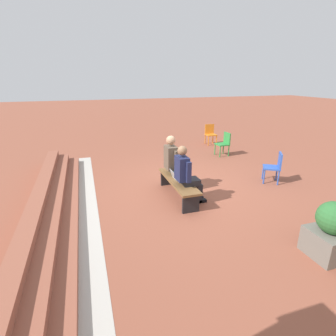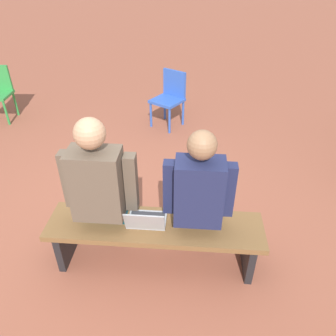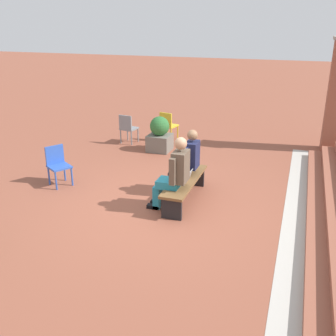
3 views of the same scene
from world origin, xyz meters
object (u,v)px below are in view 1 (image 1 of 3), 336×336
Objects in this scene: bench at (178,183)px; plastic_chair_near_bench_left at (210,133)px; plastic_chair_near_bench_right at (275,166)px; planter at (331,232)px; person_student at (186,173)px; plastic_chair_foreground at (224,142)px; person_adult at (175,162)px; laptop at (177,177)px.

plastic_chair_near_bench_left reaches higher than bench.
planter is (-2.88, 1.26, -0.04)m from plastic_chair_near_bench_right.
plastic_chair_foreground is at bearing -40.69° from person_student.
person_adult reaches higher than person_student.
plastic_chair_foreground is at bearing -12.71° from planter.
person_adult is 3.55m from planter.
bench is at bearing 28.95° from planter.
plastic_chair_near_bench_right is 0.89× the size of planter.
person_student is 5.79m from plastic_chair_near_bench_left.
planter is (-5.65, 1.27, -0.04)m from plastic_chair_foreground.
person_adult is at bearing 131.47° from plastic_chair_foreground.
person_student is 2.78m from plastic_chair_near_bench_right.
planter reaches higher than laptop.
planter is (-7.36, 1.57, -0.04)m from plastic_chair_near_bench_left.
person_adult reaches higher than bench.
person_adult is at bearing -9.56° from bench.
planter is at bearing 167.94° from plastic_chair_near_bench_left.
laptop is 0.34× the size of planter.
planter is (-2.86, -1.56, -0.06)m from laptop.
plastic_chair_foreground is 0.89× the size of planter.
laptop is at bearing 9.84° from bench.
bench is 2.14× the size of plastic_chair_foreground.
plastic_chair_foreground is (2.85, -2.82, 0.13)m from bench.
plastic_chair_foreground is 1.74m from plastic_chair_near_bench_left.
laptop is at bearing 10.91° from person_student.
planter is at bearing -151.05° from bench.
person_student is 1.61× the size of plastic_chair_foreground.
person_adult reaches higher than laptop.
planter reaches higher than bench.
person_student is at bearing 148.17° from plastic_chair_near_bench_left.
person_student is at bearing -169.09° from laptop.
laptop is (0.41, 0.08, -0.22)m from person_student.
bench is 2.81m from plastic_chair_near_bench_right.
person_adult is 3.68m from plastic_chair_foreground.
laptop is at bearing 145.18° from plastic_chair_near_bench_left.
person_adult is 1.69× the size of plastic_chair_foreground.
person_adult reaches higher than planter.
person_student is 4.23× the size of laptop.
bench is at bearing 91.72° from plastic_chair_near_bench_right.
person_student is 1.61× the size of plastic_chair_near_bench_left.
plastic_chair_near_bench_left is at bearing -12.06° from planter.
person_student reaches higher than plastic_chair_foreground.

